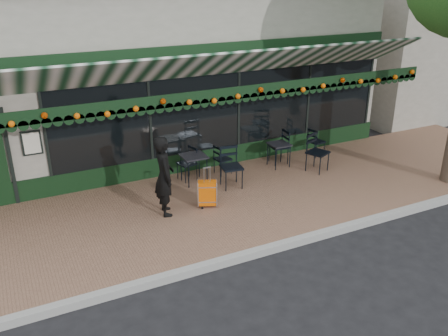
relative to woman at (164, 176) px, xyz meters
name	(u,v)px	position (x,y,z in m)	size (l,w,h in m)	color
ground	(269,250)	(1.36, -2.03, -1.01)	(80.00, 80.00, 0.00)	black
sidewalk	(224,204)	(1.36, -0.03, -0.94)	(18.00, 4.00, 0.15)	brown
curb	(272,248)	(1.36, -2.11, -0.94)	(18.00, 0.16, 0.15)	#9E9E99
restaurant_building	(141,64)	(1.36, 5.80, 1.26)	(12.00, 9.60, 4.50)	gray
neighbor_building_right	(436,36)	(14.36, 5.97, 1.39)	(12.00, 8.00, 4.80)	#A9A194
woman	(164,176)	(0.00, 0.00, 0.00)	(0.63, 0.41, 1.73)	black
suitcase	(207,193)	(0.93, -0.10, -0.55)	(0.46, 0.37, 0.92)	#DB5906
cafe_table_a	(279,146)	(3.58, 1.19, -0.29)	(0.51, 0.51, 0.63)	black
cafe_table_b	(194,158)	(1.16, 1.20, -0.23)	(0.58, 0.58, 0.71)	black
chair_a_left	(279,147)	(3.71, 1.39, -0.41)	(0.45, 0.45, 0.91)	black
chair_a_right	(316,142)	(4.94, 1.40, -0.46)	(0.40, 0.40, 0.81)	black
chair_a_front	(318,153)	(4.30, 0.47, -0.37)	(0.50, 0.50, 1.00)	black
chair_b_left	(187,164)	(1.08, 1.45, -0.45)	(0.42, 0.42, 0.84)	black
chair_b_right	(223,159)	(2.04, 1.39, -0.48)	(0.39, 0.39, 0.77)	black
chair_b_front	(231,168)	(1.86, 0.58, -0.37)	(0.50, 0.50, 0.99)	black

